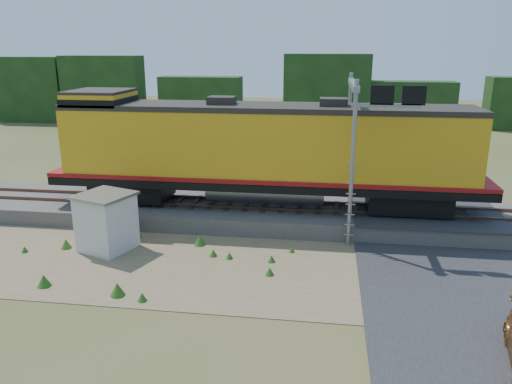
# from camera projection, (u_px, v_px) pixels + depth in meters

# --- Properties ---
(ground) EXTENTS (140.00, 140.00, 0.00)m
(ground) POSITION_uv_depth(u_px,v_px,m) (268.00, 272.00, 19.65)
(ground) COLOR #475123
(ground) RESTS_ON ground
(ballast) EXTENTS (70.00, 5.00, 0.80)m
(ballast) POSITION_uv_depth(u_px,v_px,m) (282.00, 214.00, 25.24)
(ballast) COLOR slate
(ballast) RESTS_ON ground
(rails) EXTENTS (70.00, 1.54, 0.16)m
(rails) POSITION_uv_depth(u_px,v_px,m) (282.00, 205.00, 25.10)
(rails) COLOR brown
(rails) RESTS_ON ballast
(dirt_shoulder) EXTENTS (26.00, 8.00, 0.03)m
(dirt_shoulder) POSITION_uv_depth(u_px,v_px,m) (221.00, 264.00, 20.39)
(dirt_shoulder) COLOR #8C7754
(dirt_shoulder) RESTS_ON ground
(road) EXTENTS (7.00, 66.00, 0.86)m
(road) POSITION_uv_depth(u_px,v_px,m) (449.00, 273.00, 19.37)
(road) COLOR #38383A
(road) RESTS_ON ground
(tree_line_north) EXTENTS (130.00, 3.00, 6.50)m
(tree_line_north) POSITION_uv_depth(u_px,v_px,m) (309.00, 99.00, 54.90)
(tree_line_north) COLOR black
(tree_line_north) RESTS_ON ground
(weed_clumps) EXTENTS (15.00, 6.20, 0.56)m
(weed_clumps) POSITION_uv_depth(u_px,v_px,m) (183.00, 266.00, 20.22)
(weed_clumps) COLOR #2E611B
(weed_clumps) RESTS_ON ground
(locomotive) EXTENTS (21.42, 3.27, 5.53)m
(locomotive) POSITION_uv_depth(u_px,v_px,m) (259.00, 150.00, 24.48)
(locomotive) COLOR black
(locomotive) RESTS_ON rails
(shed) EXTENTS (2.72, 2.72, 2.53)m
(shed) POSITION_uv_depth(u_px,v_px,m) (106.00, 222.00, 21.55)
(shed) COLOR silver
(shed) RESTS_ON ground
(signal_gantry) EXTENTS (2.89, 6.20, 7.29)m
(signal_gantry) POSITION_uv_depth(u_px,v_px,m) (361.00, 117.00, 22.69)
(signal_gantry) COLOR gray
(signal_gantry) RESTS_ON ground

